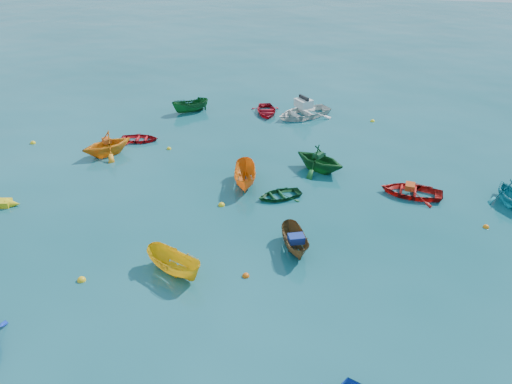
# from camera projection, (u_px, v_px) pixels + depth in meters

# --- Properties ---
(ground) EXTENTS (160.00, 160.00, 0.00)m
(ground) POSITION_uv_depth(u_px,v_px,m) (232.00, 251.00, 23.21)
(ground) COLOR #0A444C
(ground) RESTS_ON ground
(sampan_brown_mid) EXTENTS (2.03, 2.96, 1.07)m
(sampan_brown_mid) POSITION_uv_depth(u_px,v_px,m) (295.00, 249.00, 23.31)
(sampan_brown_mid) COLOR brown
(sampan_brown_mid) RESTS_ON ground
(dinghy_orange_w) EXTENTS (4.18, 4.24, 1.69)m
(dinghy_orange_w) POSITION_uv_depth(u_px,v_px,m) (108.00, 155.00, 32.37)
(dinghy_orange_w) COLOR orange
(dinghy_orange_w) RESTS_ON ground
(sampan_yellow_mid) EXTENTS (3.26, 2.35, 1.19)m
(sampan_yellow_mid) POSITION_uv_depth(u_px,v_px,m) (175.00, 273.00, 21.80)
(sampan_yellow_mid) COLOR yellow
(sampan_yellow_mid) RESTS_ON ground
(dinghy_green_e) EXTENTS (3.05, 2.84, 0.51)m
(dinghy_green_e) POSITION_uv_depth(u_px,v_px,m) (279.00, 197.00, 27.54)
(dinghy_green_e) COLOR #104520
(dinghy_green_e) RESTS_ON ground
(dinghy_cyan_se) EXTENTS (2.73, 3.03, 1.40)m
(dinghy_cyan_se) POSITION_uv_depth(u_px,v_px,m) (508.00, 202.00, 27.08)
(dinghy_cyan_se) COLOR teal
(dinghy_cyan_se) RESTS_ON ground
(dinghy_red_nw) EXTENTS (2.84, 2.25, 0.53)m
(dinghy_red_nw) POSITION_uv_depth(u_px,v_px,m) (140.00, 141.00, 34.30)
(dinghy_red_nw) COLOR #AC0E14
(dinghy_red_nw) RESTS_ON ground
(sampan_orange_n) EXTENTS (1.97, 3.51, 1.28)m
(sampan_orange_n) POSITION_uv_depth(u_px,v_px,m) (246.00, 185.00, 28.80)
(sampan_orange_n) COLOR orange
(sampan_orange_n) RESTS_ON ground
(dinghy_green_n) EXTENTS (4.16, 3.96, 1.70)m
(dinghy_green_n) POSITION_uv_depth(u_px,v_px,m) (319.00, 170.00, 30.42)
(dinghy_green_n) COLOR #145722
(dinghy_green_n) RESTS_ON ground
(dinghy_red_ne) EXTENTS (3.53, 2.67, 0.69)m
(dinghy_red_ne) POSITION_uv_depth(u_px,v_px,m) (411.00, 195.00, 27.80)
(dinghy_red_ne) COLOR #AC120E
(dinghy_red_ne) RESTS_ON ground
(dinghy_red_far) EXTENTS (3.04, 3.61, 0.64)m
(dinghy_red_far) POSITION_uv_depth(u_px,v_px,m) (266.00, 113.00, 38.93)
(dinghy_red_far) COLOR #A00D1A
(dinghy_red_far) RESTS_ON ground
(sampan_green_far) EXTENTS (3.00, 2.70, 1.14)m
(sampan_green_far) POSITION_uv_depth(u_px,v_px,m) (191.00, 112.00, 39.17)
(sampan_green_far) COLOR #125020
(sampan_green_far) RESTS_ON ground
(motorboat_white) EXTENTS (5.40, 5.35, 1.52)m
(motorboat_white) POSITION_uv_depth(u_px,v_px,m) (303.00, 116.00, 38.36)
(motorboat_white) COLOR silver
(motorboat_white) RESTS_ON ground
(tarp_blue_a) EXTENTS (0.87, 0.77, 0.35)m
(tarp_blue_a) POSITION_uv_depth(u_px,v_px,m) (296.00, 239.00, 22.84)
(tarp_blue_a) COLOR navy
(tarp_blue_a) RESTS_ON sampan_brown_mid
(tarp_orange_a) EXTENTS (0.72, 0.70, 0.28)m
(tarp_orange_a) POSITION_uv_depth(u_px,v_px,m) (107.00, 140.00, 31.91)
(tarp_orange_a) COLOR #D55115
(tarp_orange_a) RESTS_ON dinghy_orange_w
(tarp_green_b) EXTENTS (0.65, 0.72, 0.28)m
(tarp_green_b) POSITION_uv_depth(u_px,v_px,m) (318.00, 155.00, 29.99)
(tarp_green_b) COLOR #114525
(tarp_green_b) RESTS_ON dinghy_green_n
(tarp_orange_b) EXTENTS (0.56, 0.70, 0.32)m
(tarp_orange_b) POSITION_uv_depth(u_px,v_px,m) (410.00, 187.00, 27.57)
(tarp_orange_b) COLOR #BF3F13
(tarp_orange_b) RESTS_ON dinghy_red_ne
(buoy_ye_a) EXTENTS (0.37, 0.37, 0.37)m
(buoy_ye_a) POSITION_uv_depth(u_px,v_px,m) (82.00, 280.00, 21.36)
(buoy_ye_a) COLOR gold
(buoy_ye_a) RESTS_ON ground
(buoy_or_b) EXTENTS (0.32, 0.32, 0.32)m
(buoy_or_b) POSITION_uv_depth(u_px,v_px,m) (246.00, 276.00, 21.60)
(buoy_or_b) COLOR #D0550B
(buoy_or_b) RESTS_ON ground
(buoy_ye_b) EXTENTS (0.37, 0.37, 0.37)m
(buoy_ye_b) POSITION_uv_depth(u_px,v_px,m) (33.00, 143.00, 33.91)
(buoy_ye_b) COLOR gold
(buoy_ye_b) RESTS_ON ground
(buoy_or_c) EXTENTS (0.38, 0.38, 0.38)m
(buoy_or_c) POSITION_uv_depth(u_px,v_px,m) (240.00, 162.00, 31.39)
(buoy_or_c) COLOR #FC640D
(buoy_or_c) RESTS_ON ground
(buoy_ye_c) EXTENTS (0.36, 0.36, 0.36)m
(buoy_ye_c) POSITION_uv_depth(u_px,v_px,m) (222.00, 205.00, 26.79)
(buoy_ye_c) COLOR gold
(buoy_ye_c) RESTS_ON ground
(buoy_or_d) EXTENTS (0.31, 0.31, 0.31)m
(buoy_or_d) POSITION_uv_depth(u_px,v_px,m) (486.00, 227.00, 24.94)
(buoy_or_d) COLOR orange
(buoy_or_d) RESTS_ON ground
(buoy_ye_d) EXTENTS (0.30, 0.30, 0.30)m
(buoy_ye_d) POSITION_uv_depth(u_px,v_px,m) (169.00, 149.00, 33.12)
(buoy_ye_d) COLOR gold
(buoy_ye_d) RESTS_ON ground
(buoy_or_e) EXTENTS (0.31, 0.31, 0.31)m
(buoy_or_e) POSITION_uv_depth(u_px,v_px,m) (284.00, 115.00, 38.60)
(buoy_or_e) COLOR #FF570D
(buoy_or_e) RESTS_ON ground
(buoy_ye_e) EXTENTS (0.32, 0.32, 0.32)m
(buoy_ye_e) POSITION_uv_depth(u_px,v_px,m) (372.00, 121.00, 37.44)
(buoy_ye_e) COLOR yellow
(buoy_ye_e) RESTS_ON ground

